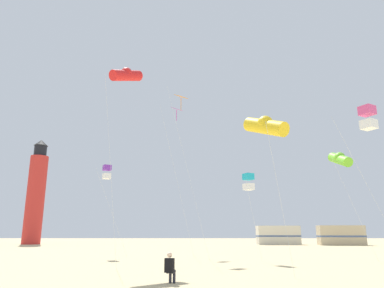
% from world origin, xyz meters
% --- Properties ---
extents(kite_flyer_standing, '(0.43, 0.56, 1.16)m').
position_xyz_m(kite_flyer_standing, '(-0.80, 6.64, 0.61)').
color(kite_flyer_standing, black).
rests_on(kite_flyer_standing, ground).
extents(kite_tube_gold, '(1.97, 2.46, 7.49)m').
position_xyz_m(kite_tube_gold, '(3.51, 8.50, 6.79)').
color(kite_tube_gold, silver).
rests_on(kite_tube_gold, ground).
extents(kite_tube_scarlet, '(2.32, 2.54, 12.41)m').
position_xyz_m(kite_tube_scarlet, '(-4.19, 13.44, 11.70)').
color(kite_tube_scarlet, silver).
rests_on(kite_tube_scarlet, ground).
extents(kite_box_rainbow, '(2.23, 2.23, 7.79)m').
position_xyz_m(kite_box_rainbow, '(8.44, 8.53, 7.21)').
color(kite_box_rainbow, silver).
rests_on(kite_box_rainbow, ground).
extents(kite_box_cyan, '(1.08, 1.08, 5.83)m').
position_xyz_m(kite_box_cyan, '(3.92, 16.70, 5.25)').
color(kite_box_cyan, silver).
rests_on(kite_box_cyan, ground).
extents(kite_diamond_orange, '(3.17, 2.76, 12.98)m').
position_xyz_m(kite_diamond_orange, '(-0.82, 19.77, 12.11)').
color(kite_diamond_orange, silver).
rests_on(kite_diamond_orange, ground).
extents(kite_tube_lime, '(2.52, 2.60, 7.67)m').
position_xyz_m(kite_tube_lime, '(10.62, 17.25, 6.97)').
color(kite_tube_lime, silver).
rests_on(kite_tube_lime, ground).
extents(kite_box_violet, '(2.46, 2.46, 7.27)m').
position_xyz_m(kite_box_violet, '(-7.00, 21.31, 6.69)').
color(kite_box_violet, silver).
rests_on(kite_box_violet, ground).
extents(kite_diamond_magenta, '(3.13, 2.24, 13.67)m').
position_xyz_m(kite_diamond_magenta, '(-1.45, 24.74, 12.74)').
color(kite_diamond_magenta, silver).
rests_on(kite_diamond_magenta, ground).
extents(lighthouse_distant, '(2.80, 2.80, 16.80)m').
position_xyz_m(lighthouse_distant, '(-25.14, 49.70, 7.84)').
color(lighthouse_distant, red).
rests_on(lighthouse_distant, ground).
extents(rv_van_cream, '(6.48, 2.45, 2.80)m').
position_xyz_m(rv_van_cream, '(13.22, 48.39, 1.39)').
color(rv_van_cream, beige).
rests_on(rv_van_cream, ground).
extents(rv_van_tan, '(6.60, 2.84, 2.80)m').
position_xyz_m(rv_van_tan, '(21.80, 45.81, 1.39)').
color(rv_van_tan, '#C6B28C').
rests_on(rv_van_tan, ground).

